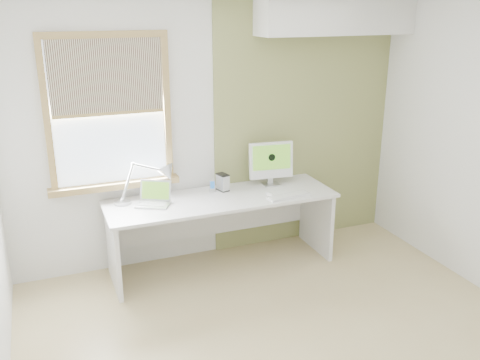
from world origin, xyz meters
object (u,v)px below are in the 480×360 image
desk (220,214)px  laptop (154,198)px  desk_lamp (159,177)px  external_drive (223,182)px  imac (271,161)px

desk → laptop: (-0.63, 0.01, 0.25)m
desk_lamp → laptop: desk_lamp is taller
desk → desk_lamp: desk_lamp is taller
external_drive → desk_lamp: bearing=174.8°
desk_lamp → laptop: (-0.09, -0.17, -0.15)m
external_drive → imac: imac is taller
imac → laptop: bearing=-175.3°
laptop → external_drive: (0.71, 0.11, 0.03)m
desk → laptop: laptop is taller
desk_lamp → imac: bearing=-3.3°
external_drive → imac: (0.52, -0.01, 0.16)m
desk_lamp → external_drive: 0.63m
external_drive → imac: bearing=-1.1°
desk → imac: size_ratio=4.84×
laptop → imac: (1.23, 0.10, 0.20)m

